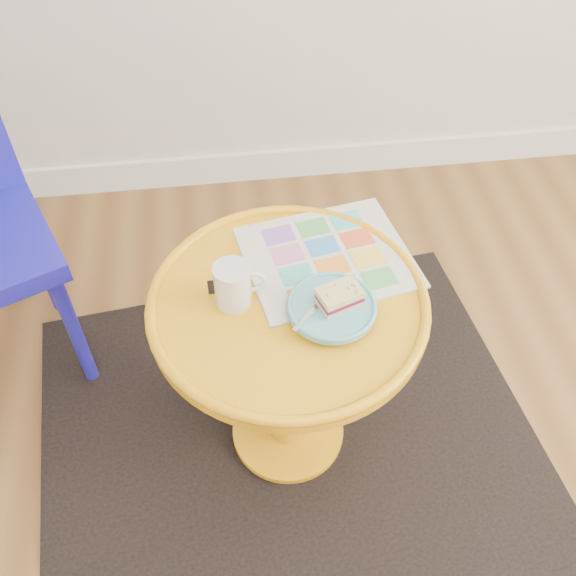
{
  "coord_description": "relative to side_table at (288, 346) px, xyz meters",
  "views": [
    {
      "loc": [
        -0.41,
        0.03,
        1.56
      ],
      "look_at": [
        -0.3,
        0.88,
        0.6
      ],
      "focal_mm": 40.0,
      "sensor_mm": 36.0,
      "label": 1
    }
  ],
  "objects": [
    {
      "name": "newspaper",
      "position": [
        0.1,
        0.11,
        0.16
      ],
      "size": [
        0.4,
        0.36,
        0.01
      ],
      "primitive_type": "cube",
      "rotation": [
        0.0,
        0.0,
        0.19
      ],
      "color": "silver",
      "rests_on": "side_table"
    },
    {
      "name": "room_walls",
      "position": [
        -0.69,
        0.11,
        -0.34
      ],
      "size": [
        4.0,
        4.0,
        4.0
      ],
      "color": "silver",
      "rests_on": "ground"
    },
    {
      "name": "plate",
      "position": [
        0.08,
        -0.05,
        0.17
      ],
      "size": [
        0.18,
        0.18,
        0.02
      ],
      "color": "#5BB4C0",
      "rests_on": "newspaper"
    },
    {
      "name": "rug",
      "position": [
        0.0,
        -0.0,
        -0.39
      ],
      "size": [
        1.42,
        1.24,
        0.01
      ],
      "primitive_type": "cube",
      "rotation": [
        0.0,
        0.0,
        0.12
      ],
      "color": "black",
      "rests_on": "ground"
    },
    {
      "name": "fork",
      "position": [
        0.05,
        -0.05,
        0.18
      ],
      "size": [
        0.11,
        0.11,
        0.0
      ],
      "rotation": [
        0.0,
        0.0,
        -0.76
      ],
      "color": "silver",
      "rests_on": "plate"
    },
    {
      "name": "mug",
      "position": [
        -0.11,
        0.01,
        0.21
      ],
      "size": [
        0.11,
        0.08,
        0.1
      ],
      "rotation": [
        0.0,
        0.0,
        0.0
      ],
      "color": "silver",
      "rests_on": "side_table"
    },
    {
      "name": "cake_slice",
      "position": [
        0.1,
        -0.04,
        0.2
      ],
      "size": [
        0.1,
        0.08,
        0.04
      ],
      "rotation": [
        0.0,
        0.0,
        0.34
      ],
      "color": "#D3BC8C",
      "rests_on": "plate"
    },
    {
      "name": "side_table",
      "position": [
        0.0,
        0.0,
        0.0
      ],
      "size": [
        0.58,
        0.58,
        0.56
      ],
      "color": "orange",
      "rests_on": "ground"
    }
  ]
}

